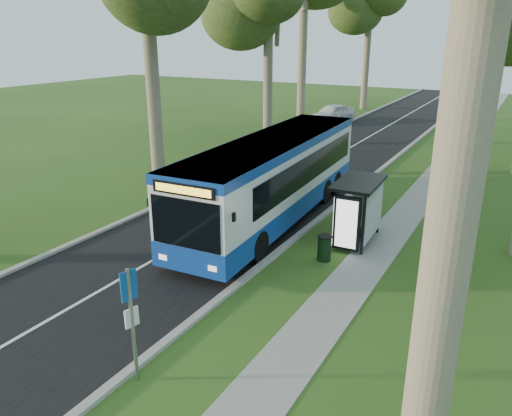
{
  "coord_description": "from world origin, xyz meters",
  "views": [
    {
      "loc": [
        7.26,
        -12.63,
        7.46
      ],
      "look_at": [
        -0.86,
        1.83,
        1.6
      ],
      "focal_mm": 35.0,
      "sensor_mm": 36.0,
      "label": 1
    }
  ],
  "objects": [
    {
      "name": "ground",
      "position": [
        0.0,
        0.0,
        0.0
      ],
      "size": [
        120.0,
        120.0,
        0.0
      ],
      "primitive_type": "plane",
      "color": "#2C4B17",
      "rests_on": "ground"
    },
    {
      "name": "road",
      "position": [
        -3.5,
        10.0,
        0.01
      ],
      "size": [
        7.0,
        100.0,
        0.02
      ],
      "primitive_type": "cube",
      "color": "black",
      "rests_on": "ground"
    },
    {
      "name": "kerb_east",
      "position": [
        0.0,
        10.0,
        0.06
      ],
      "size": [
        0.25,
        100.0,
        0.12
      ],
      "primitive_type": "cube",
      "color": "#9E9B93",
      "rests_on": "ground"
    },
    {
      "name": "kerb_west",
      "position": [
        -7.0,
        10.0,
        0.06
      ],
      "size": [
        0.25,
        100.0,
        0.12
      ],
      "primitive_type": "cube",
      "color": "#9E9B93",
      "rests_on": "ground"
    },
    {
      "name": "centre_line",
      "position": [
        -3.5,
        10.0,
        0.02
      ],
      "size": [
        0.12,
        100.0,
        0.0
      ],
      "primitive_type": "cube",
      "color": "white",
      "rests_on": "road"
    },
    {
      "name": "footpath",
      "position": [
        3.0,
        10.0,
        0.01
      ],
      "size": [
        1.5,
        100.0,
        0.02
      ],
      "primitive_type": "cube",
      "color": "gray",
      "rests_on": "ground"
    },
    {
      "name": "bus",
      "position": [
        -1.74,
        4.9,
        1.78
      ],
      "size": [
        3.38,
        13.06,
        3.43
      ],
      "rotation": [
        0.0,
        0.0,
        0.05
      ],
      "color": "white",
      "rests_on": "ground"
    },
    {
      "name": "bus_stop_sign",
      "position": [
        0.3,
        -5.75,
        1.72
      ],
      "size": [
        0.14,
        0.39,
        2.78
      ],
      "rotation": [
        0.0,
        0.0,
        -0.25
      ],
      "color": "gray",
      "rests_on": "ground"
    },
    {
      "name": "bus_shelter",
      "position": [
        2.15,
        4.02,
        1.66
      ],
      "size": [
        1.6,
        2.81,
        2.36
      ],
      "rotation": [
        0.0,
        0.0,
        0.04
      ],
      "color": "black",
      "rests_on": "ground"
    },
    {
      "name": "litter_bin",
      "position": [
        1.63,
        2.22,
        0.46
      ],
      "size": [
        0.51,
        0.51,
        0.9
      ],
      "rotation": [
        0.0,
        0.0,
        -0.16
      ],
      "color": "black",
      "rests_on": "ground"
    },
    {
      "name": "car_white",
      "position": [
        -8.29,
        28.6,
        0.8
      ],
      "size": [
        3.18,
        5.03,
        1.6
      ],
      "primitive_type": "imported",
      "rotation": [
        0.0,
        0.0,
        -0.3
      ],
      "color": "white",
      "rests_on": "ground"
    },
    {
      "name": "car_silver",
      "position": [
        -8.26,
        29.62,
        0.66
      ],
      "size": [
        2.09,
        4.19,
        1.32
      ],
      "primitive_type": "imported",
      "rotation": [
        0.0,
        0.0,
        0.18
      ],
      "color": "#A7A9AF",
      "rests_on": "ground"
    }
  ]
}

